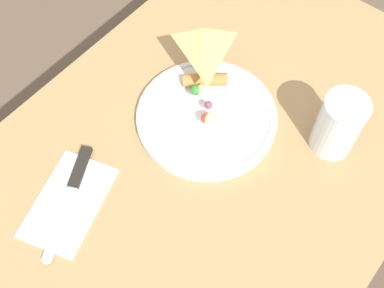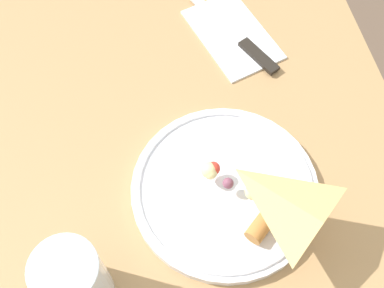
# 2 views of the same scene
# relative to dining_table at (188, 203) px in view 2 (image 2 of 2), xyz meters

# --- Properties ---
(ground_plane) EXTENTS (6.00, 6.00, 0.00)m
(ground_plane) POSITION_rel_dining_table_xyz_m (0.00, 0.00, -0.59)
(ground_plane) COLOR brown
(dining_table) EXTENTS (1.00, 0.67, 0.71)m
(dining_table) POSITION_rel_dining_table_xyz_m (0.00, 0.00, 0.00)
(dining_table) COLOR #A87F51
(dining_table) RESTS_ON ground_plane
(plate_pizza) EXTENTS (0.26, 0.26, 0.05)m
(plate_pizza) POSITION_rel_dining_table_xyz_m (-0.04, -0.05, 0.13)
(plate_pizza) COLOR white
(plate_pizza) RESTS_ON dining_table
(milk_glass) EXTENTS (0.08, 0.08, 0.12)m
(milk_glass) POSITION_rel_dining_table_xyz_m (-0.14, 0.16, 0.18)
(milk_glass) COLOR white
(milk_glass) RESTS_ON dining_table
(napkin_folded) EXTENTS (0.20, 0.15, 0.00)m
(napkin_folded) POSITION_rel_dining_table_xyz_m (0.24, -0.12, 0.12)
(napkin_folded) COLOR silver
(napkin_folded) RESTS_ON dining_table
(butter_knife) EXTENTS (0.20, 0.12, 0.01)m
(butter_knife) POSITION_rel_dining_table_xyz_m (0.23, -0.13, 0.13)
(butter_knife) COLOR black
(butter_knife) RESTS_ON napkin_folded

